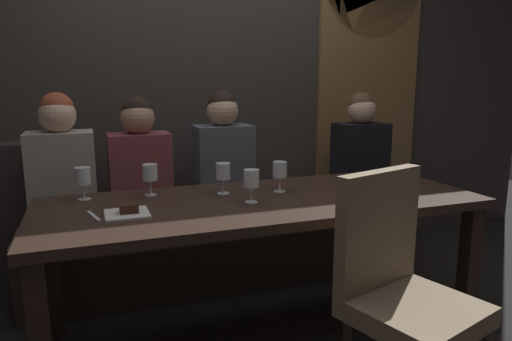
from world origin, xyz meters
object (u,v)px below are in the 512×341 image
object	(u,v)px
wine_glass_near_left	(83,178)
chair_near_side	(398,281)
dining_table	(263,215)
wine_glass_far_right	(251,180)
diner_far_end	(224,158)
diner_bearded	(140,166)
diner_redhead	(62,169)
wine_glass_center_back	(280,170)
fork_on_table	(94,216)
wine_glass_far_left	(150,174)
dessert_plate	(128,212)
diner_near_end	(360,151)
banquette_bench	(225,248)
wine_glass_end_right	(223,172)

from	to	relation	value
wine_glass_near_left	chair_near_side	bearing A→B (deg)	-41.54
dining_table	wine_glass_far_right	world-z (taller)	wine_glass_far_right
chair_near_side	diner_far_end	xyz separation A→B (m)	(-0.29, 1.44, 0.28)
dining_table	diner_bearded	distance (m)	0.89
diner_redhead	wine_glass_near_left	distance (m)	0.40
dining_table	wine_glass_far_right	xyz separation A→B (m)	(-0.08, -0.05, 0.20)
diner_far_end	wine_glass_center_back	world-z (taller)	diner_far_end
dining_table	fork_on_table	bearing A→B (deg)	-177.13
wine_glass_far_right	wine_glass_far_left	bearing A→B (deg)	144.54
chair_near_side	wine_glass_near_left	distance (m)	1.55
dessert_plate	diner_redhead	bearing A→B (deg)	111.79
dessert_plate	wine_glass_center_back	bearing A→B (deg)	11.69
diner_far_end	fork_on_table	world-z (taller)	diner_far_end
wine_glass_near_left	diner_redhead	bearing A→B (deg)	106.38
wine_glass_center_back	wine_glass_near_left	world-z (taller)	same
wine_glass_far_right	dessert_plate	bearing A→B (deg)	-179.17
chair_near_side	diner_near_end	xyz separation A→B (m)	(0.74, 1.45, 0.27)
diner_near_end	wine_glass_far_left	size ratio (longest dim) A/B	4.84
dining_table	dessert_plate	xyz separation A→B (m)	(-0.67, -0.06, 0.10)
diner_bearded	wine_glass_center_back	xyz separation A→B (m)	(0.66, -0.59, 0.04)
diner_far_end	wine_glass_far_right	size ratio (longest dim) A/B	4.96
chair_near_side	fork_on_table	xyz separation A→B (m)	(-1.10, 0.68, 0.18)
chair_near_side	diner_bearded	size ratio (longest dim) A/B	1.25
dining_table	diner_far_end	distance (m)	0.74
diner_far_end	banquette_bench	bearing A→B (deg)	-104.51
dining_table	diner_far_end	world-z (taller)	diner_far_end
banquette_bench	fork_on_table	size ratio (longest dim) A/B	14.71
diner_far_end	wine_glass_end_right	size ratio (longest dim) A/B	4.96
diner_redhead	fork_on_table	distance (m)	0.74
wine_glass_far_right	fork_on_table	xyz separation A→B (m)	(-0.73, 0.01, -0.11)
wine_glass_near_left	dessert_plate	bearing A→B (deg)	-62.66
chair_near_side	wine_glass_far_left	distance (m)	1.31
chair_near_side	wine_glass_far_right	bearing A→B (deg)	119.08
wine_glass_center_back	dessert_plate	bearing A→B (deg)	-168.31
fork_on_table	dining_table	bearing A→B (deg)	-11.86
wine_glass_center_back	diner_far_end	bearing A→B (deg)	102.36
diner_bearded	diner_redhead	bearing A→B (deg)	-176.68
diner_bearded	dining_table	bearing A→B (deg)	-53.00
wine_glass_far_right	dessert_plate	size ratio (longest dim) A/B	0.86
diner_near_end	fork_on_table	world-z (taller)	diner_near_end
diner_far_end	diner_bearded	bearing A→B (deg)	-178.34
dining_table	wine_glass_far_right	bearing A→B (deg)	-145.90
diner_redhead	wine_glass_end_right	size ratio (longest dim) A/B	4.96
wine_glass_end_right	dessert_plate	xyz separation A→B (m)	(-0.51, -0.23, -0.10)
diner_redhead	wine_glass_far_right	xyz separation A→B (m)	(0.88, -0.73, 0.02)
dining_table	wine_glass_far_left	bearing A→B (deg)	153.45
wine_glass_end_right	wine_glass_center_back	bearing A→B (deg)	-11.54
dining_table	wine_glass_end_right	distance (m)	0.31
diner_near_end	wine_glass_far_left	distance (m)	1.62
diner_redhead	dining_table	bearing A→B (deg)	-34.99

